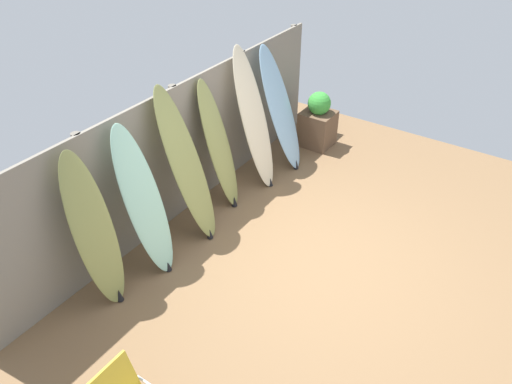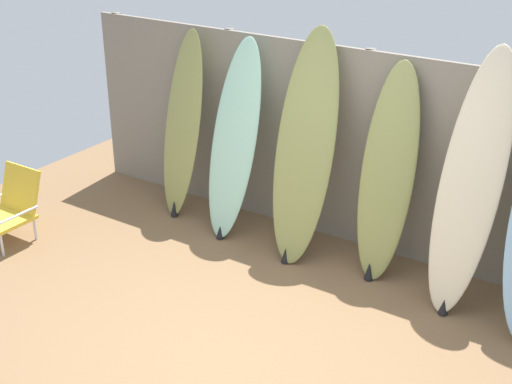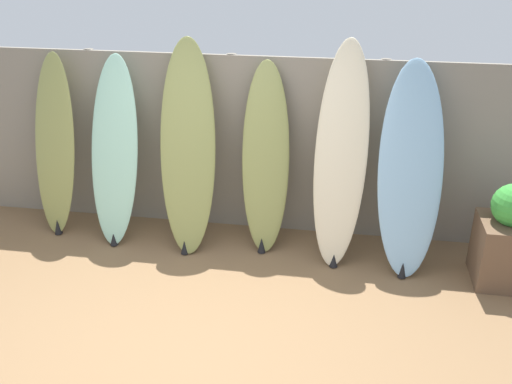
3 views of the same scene
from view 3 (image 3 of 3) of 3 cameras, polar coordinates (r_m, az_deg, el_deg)
The scene contains 9 objects.
ground at distance 4.52m, azimuth -7.44°, elevation -15.02°, with size 7.68×7.68×0.00m, color brown.
fence_back at distance 5.77m, azimuth -2.37°, elevation 4.77°, with size 6.08×0.11×1.80m.
surfboard_olive_0 at distance 6.06m, azimuth -19.48°, elevation 4.24°, with size 0.50×0.49×1.81m.
surfboard_seafoam_1 at distance 5.72m, azimuth -13.97°, elevation 3.85°, with size 0.49×0.59×1.82m.
surfboard_olive_2 at distance 5.45m, azimuth -6.83°, elevation 4.33°, with size 0.62×0.76×1.99m.
surfboard_olive_3 at distance 5.41m, azimuth 0.97°, elevation 3.24°, with size 0.51×0.59×1.80m.
surfboard_cream_4 at distance 5.24m, azimuth 8.49°, elevation 3.59°, with size 0.52×0.71×2.03m.
surfboard_skyblue_5 at distance 5.25m, azimuth 15.19°, elevation 2.10°, with size 0.62×0.77×1.87m.
planter_box at distance 5.45m, azimuth 23.78°, elevation -4.40°, with size 0.49×0.51×0.94m.
Camera 3 is at (1.12, -3.29, 2.89)m, focal length 40.00 mm.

